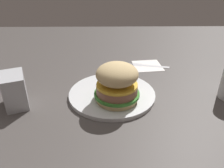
# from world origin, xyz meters

# --- Properties ---
(ground_plane) EXTENTS (1.60, 1.60, 0.00)m
(ground_plane) POSITION_xyz_m (0.00, 0.00, 0.00)
(ground_plane) COLOR #47423F
(plate) EXTENTS (0.27, 0.27, 0.01)m
(plate) POSITION_xyz_m (0.03, 0.01, 0.01)
(plate) COLOR silver
(plate) RESTS_ON ground_plane
(sandwich) EXTENTS (0.13, 0.13, 0.12)m
(sandwich) POSITION_xyz_m (0.07, 0.03, 0.07)
(sandwich) COLOR tan
(sandwich) RESTS_ON plate
(fries_pile) EXTENTS (0.09, 0.09, 0.01)m
(fries_pile) POSITION_xyz_m (-0.04, 0.02, 0.02)
(fries_pile) COLOR gold
(fries_pile) RESTS_ON plate
(napkin) EXTENTS (0.12, 0.12, 0.00)m
(napkin) POSITION_xyz_m (-0.20, 0.16, 0.00)
(napkin) COLOR white
(napkin) RESTS_ON ground_plane
(fork) EXTENTS (0.05, 0.17, 0.00)m
(fork) POSITION_xyz_m (-0.20, 0.16, 0.00)
(fork) COLOR silver
(fork) RESTS_ON napkin
(napkin_dispenser) EXTENTS (0.11, 0.09, 0.10)m
(napkin_dispenser) POSITION_xyz_m (0.07, -0.26, 0.05)
(napkin_dispenser) COLOR #B7BABF
(napkin_dispenser) RESTS_ON ground_plane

